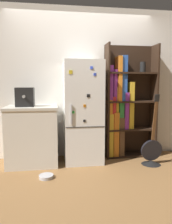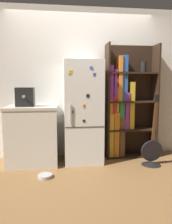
{
  "view_description": "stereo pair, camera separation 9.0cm",
  "coord_description": "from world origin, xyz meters",
  "views": [
    {
      "loc": [
        -0.47,
        -3.39,
        1.26
      ],
      "look_at": [
        0.05,
        0.15,
        0.83
      ],
      "focal_mm": 35.0,
      "sensor_mm": 36.0,
      "label": 1
    },
    {
      "loc": [
        -0.38,
        -3.4,
        1.26
      ],
      "look_at": [
        0.05,
        0.15,
        0.83
      ],
      "focal_mm": 35.0,
      "sensor_mm": 36.0,
      "label": 2
    }
  ],
  "objects": [
    {
      "name": "pet_bowl",
      "position": [
        -0.59,
        -0.48,
        0.03
      ],
      "size": [
        0.2,
        0.2,
        0.05
      ],
      "color": "#B7B7BC",
      "rests_on": "ground_plane"
    },
    {
      "name": "espresso_machine",
      "position": [
        -0.91,
        0.13,
        1.08
      ],
      "size": [
        0.28,
        0.31,
        0.3
      ],
      "color": "black",
      "rests_on": "kitchen_counter"
    },
    {
      "name": "refrigerator",
      "position": [
        -0.0,
        0.16,
        0.83
      ],
      "size": [
        0.62,
        0.61,
        1.66
      ],
      "color": "white",
      "rests_on": "ground_plane"
    },
    {
      "name": "ground_plane",
      "position": [
        0.0,
        0.0,
        0.0
      ],
      "size": [
        16.0,
        16.0,
        0.0
      ],
      "primitive_type": "plane",
      "color": "olive"
    },
    {
      "name": "guitar",
      "position": [
        1.07,
        -0.19,
        0.17
      ],
      "size": [
        0.34,
        0.31,
        1.13
      ],
      "color": "black",
      "rests_on": "ground_plane"
    },
    {
      "name": "bookshelf",
      "position": [
        0.75,
        0.32,
        0.89
      ],
      "size": [
        0.89,
        0.32,
        1.97
      ],
      "color": "black",
      "rests_on": "ground_plane"
    },
    {
      "name": "wall_back",
      "position": [
        0.0,
        0.47,
        1.3
      ],
      "size": [
        8.0,
        0.05,
        2.6
      ],
      "color": "white",
      "rests_on": "ground_plane"
    },
    {
      "name": "kitchen_counter",
      "position": [
        -0.82,
        0.14,
        0.47
      ],
      "size": [
        0.8,
        0.65,
        0.94
      ],
      "color": "silver",
      "rests_on": "ground_plane"
    }
  ]
}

